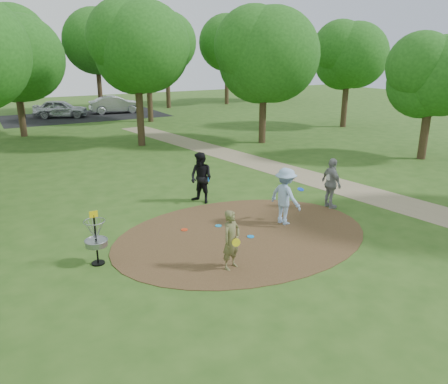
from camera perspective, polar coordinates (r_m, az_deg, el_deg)
ground at (r=13.94m, az=2.46°, el=-5.62°), size 100.00×100.00×0.00m
dirt_clearing at (r=13.94m, az=2.46°, el=-5.58°), size 8.40×8.40×0.02m
footpath at (r=19.32m, az=15.75°, el=0.47°), size 7.55×39.89×0.01m
parking_lot at (r=42.11m, az=-17.63°, el=9.43°), size 14.00×8.00×0.01m
player_observer_with_disc at (r=11.56m, az=0.97°, el=-6.29°), size 0.70×0.62×1.64m
player_throwing_with_disc at (r=14.65m, az=8.01°, el=-0.56°), size 1.18×1.36×1.94m
player_walking_with_disc at (r=16.61m, az=-3.00°, el=1.85°), size 1.06×1.17×1.96m
player_waiting_with_disc at (r=16.50m, az=13.84°, el=1.10°), size 0.64×1.17×1.89m
disc_ground_cyan at (r=14.56m, az=-0.75°, el=-4.43°), size 0.22×0.22×0.02m
disc_ground_blue at (r=13.76m, az=3.49°, el=-5.83°), size 0.22×0.22×0.02m
disc_ground_red at (r=14.31m, az=-5.20°, el=-4.92°), size 0.22×0.22×0.02m
car_left at (r=41.78m, az=-20.57°, el=10.16°), size 4.94×3.37×1.56m
car_right at (r=43.32m, az=-13.95°, el=11.02°), size 5.04×2.28×1.60m
disc_golf_basket at (r=12.27m, az=-16.44°, el=-5.32°), size 0.63×0.63×1.54m
tree_ring at (r=21.49m, az=-7.95°, el=16.57°), size 36.71×45.21×8.76m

